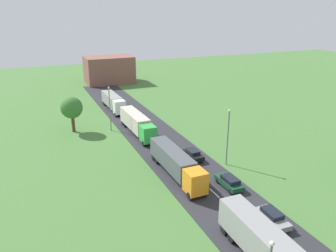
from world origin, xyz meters
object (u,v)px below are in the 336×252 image
(car_second, at_px, (273,217))
(truck_fourth, at_px, (113,101))
(car_third, at_px, (229,182))
(truck_third, at_px, (137,123))
(truck_second, at_px, (176,162))
(car_fourth, at_px, (193,154))
(distant_building, at_px, (109,70))
(lamppost_second, at_px, (228,135))
(lamppost_third, at_px, (110,107))
(tree_maple, at_px, (72,108))

(car_second, bearing_deg, truck_fourth, 95.87)
(car_third, bearing_deg, truck_third, 101.59)
(truck_second, bearing_deg, car_fourth, 39.23)
(truck_fourth, bearing_deg, car_second, -84.13)
(car_fourth, distance_m, distant_building, 62.00)
(truck_third, relative_size, distant_building, 0.93)
(truck_second, xyz_separation_m, car_second, (5.15, -14.09, -1.27))
(truck_third, bearing_deg, car_second, -81.32)
(car_second, height_order, lamppost_second, lamppost_second)
(car_third, height_order, car_fourth, car_third)
(truck_second, bearing_deg, car_third, -48.19)
(truck_fourth, bearing_deg, car_third, -82.98)
(lamppost_third, bearing_deg, car_second, -75.86)
(truck_fourth, relative_size, tree_maple, 1.78)
(car_fourth, xyz_separation_m, distant_building, (1.92, 61.88, 3.33))
(truck_second, bearing_deg, car_second, -69.94)
(lamppost_third, bearing_deg, truck_second, -79.90)
(distant_building, bearing_deg, car_second, -91.13)
(car_fourth, distance_m, lamppost_second, 6.58)
(truck_fourth, xyz_separation_m, tree_maple, (-10.68, -11.18, 2.69))
(car_fourth, relative_size, lamppost_third, 0.48)
(truck_third, bearing_deg, distant_building, 82.29)
(truck_third, relative_size, car_third, 3.04)
(lamppost_second, distance_m, distant_building, 65.56)
(car_fourth, xyz_separation_m, lamppost_third, (-8.66, 17.74, 3.99))
(truck_third, bearing_deg, lamppost_second, -64.98)
(car_second, height_order, tree_maple, tree_maple)
(truck_third, height_order, distant_building, distant_building)
(car_second, xyz_separation_m, car_fourth, (-0.35, 18.01, 0.01))
(tree_maple, bearing_deg, car_third, -62.10)
(car_fourth, height_order, lamppost_second, lamppost_second)
(car_third, bearing_deg, car_fourth, 91.86)
(truck_third, distance_m, lamppost_third, 6.09)
(car_third, relative_size, tree_maple, 0.65)
(car_second, relative_size, car_third, 0.98)
(car_fourth, xyz_separation_m, lamppost_second, (3.73, -3.65, 4.02))
(truck_fourth, bearing_deg, distant_building, 77.79)
(truck_second, distance_m, distant_building, 66.18)
(truck_fourth, bearing_deg, lamppost_third, -106.28)
(car_fourth, distance_m, lamppost_third, 20.13)
(car_fourth, bearing_deg, lamppost_second, -44.39)
(car_fourth, xyz_separation_m, tree_maple, (-15.40, 20.05, 3.93))
(car_third, distance_m, tree_maple, 33.81)
(truck_fourth, xyz_separation_m, lamppost_third, (-3.94, -13.49, 2.74))
(truck_second, bearing_deg, distant_building, 84.17)
(truck_fourth, relative_size, car_fourth, 2.96)
(lamppost_second, xyz_separation_m, lamppost_third, (-12.38, 21.39, -0.03))
(car_second, height_order, lamppost_third, lamppost_third)
(truck_second, distance_m, lamppost_third, 22.16)
(car_fourth, bearing_deg, car_third, -88.14)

